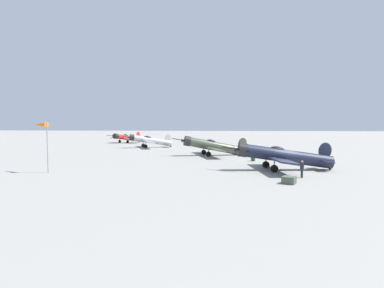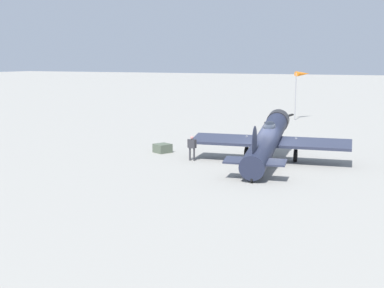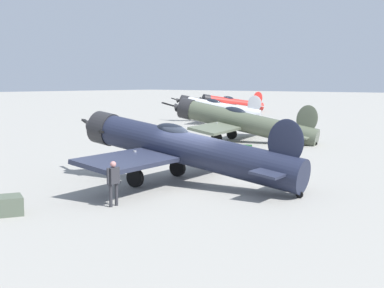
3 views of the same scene
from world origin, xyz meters
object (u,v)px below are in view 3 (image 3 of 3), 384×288
Objects in this scene: airplane_outer_stand at (231,103)px; ground_crew_mechanic at (113,179)px; airplane_foreground at (182,148)px; fuel_drum at (247,152)px; airplane_mid_apron at (241,122)px; airplane_far_line at (217,108)px; equipment_crate at (7,205)px.

ground_crew_mechanic is (33.36, -52.41, -0.37)m from airplane_outer_stand.
airplane_foreground is 14.82× the size of fuel_drum.
airplane_mid_apron reaches higher than fuel_drum.
airplane_mid_apron reaches higher than airplane_foreground.
ground_crew_mechanic is at bearing 98.93° from airplane_far_line.
airplane_foreground is at bearing 83.99° from equipment_crate.
airplane_mid_apron reaches higher than ground_crew_mechanic.
ground_crew_mechanic is (8.87, -20.42, -0.49)m from airplane_mid_apron.
ground_crew_mechanic is at bearing 96.87° from airplane_mid_apron.
airplane_foreground is 38.26m from airplane_far_line.
fuel_drum is (30.05, -39.27, -0.95)m from airplane_outer_stand.
ground_crew_mechanic is at bearing 59.95° from equipment_crate.
airplane_far_line is at bearing -63.95° from airplane_mid_apron.
fuel_drum is at bearing -82.23° from airplane_foreground.
airplane_mid_apron is 9.22m from fuel_drum.
airplane_foreground is 1.25× the size of airplane_outer_stand.
airplane_foreground is 1.00× the size of airplane_mid_apron.
airplane_far_line is (-22.22, 31.15, -0.03)m from airplane_foreground.
airplane_far_line reaches higher than fuel_drum.
airplane_outer_stand is at bearing 127.42° from fuel_drum.
equipment_crate is at bearing 76.16° from airplane_foreground.
airplane_foreground is 4.96m from ground_crew_mechanic.
airplane_outer_stand reaches higher than equipment_crate.
airplane_mid_apron is 21.15m from airplane_far_line.
equipment_crate is (7.04, -23.58, -1.18)m from airplane_mid_apron.
airplane_foreground is at bearing 63.63° from airplane_outer_stand.
airplane_outer_stand reaches higher than fuel_drum.
airplane_outer_stand is 63.91m from equipment_crate.
equipment_crate is (-0.84, -7.99, -1.28)m from airplane_foreground.
ground_crew_mechanic reaches higher than fuel_drum.
airplane_outer_stand is 7.09× the size of equipment_crate.
airplane_far_line is at bearing -62.34° from airplane_foreground.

